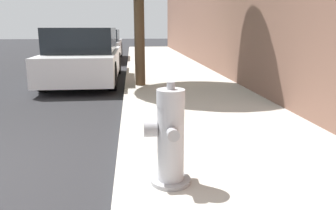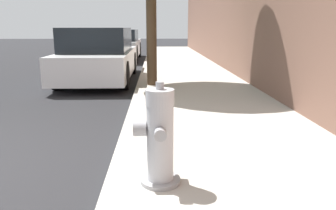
{
  "view_description": "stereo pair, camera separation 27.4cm",
  "coord_description": "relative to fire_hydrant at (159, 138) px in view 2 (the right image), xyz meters",
  "views": [
    {
      "loc": [
        1.9,
        -2.94,
        1.4
      ],
      "look_at": [
        2.3,
        0.82,
        0.51
      ],
      "focal_mm": 35.0,
      "sensor_mm": 36.0,
      "label": 1
    },
    {
      "loc": [
        2.17,
        -2.96,
        1.4
      ],
      "look_at": [
        2.3,
        0.82,
        0.51
      ],
      "focal_mm": 35.0,
      "sensor_mm": 36.0,
      "label": 2
    }
  ],
  "objects": [
    {
      "name": "sidewalk_slab",
      "position": [
        0.85,
        0.38,
        -0.45
      ],
      "size": [
        2.65,
        40.0,
        0.11
      ],
      "color": "#B7B2A8",
      "rests_on": "ground_plane"
    },
    {
      "name": "parked_car_near",
      "position": [
        -1.52,
        6.23,
        0.16
      ],
      "size": [
        1.72,
        4.36,
        1.4
      ],
      "color": "silver",
      "rests_on": "ground_plane"
    },
    {
      "name": "fire_hydrant",
      "position": [
        0.0,
        0.0,
        0.0
      ],
      "size": [
        0.39,
        0.41,
        0.87
      ],
      "color": "#97979C",
      "rests_on": "sidewalk_slab"
    },
    {
      "name": "parked_car_mid",
      "position": [
        -1.69,
        12.13,
        0.15
      ],
      "size": [
        1.84,
        4.47,
        1.32
      ],
      "color": "#B7B7BC",
      "rests_on": "ground_plane"
    }
  ]
}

